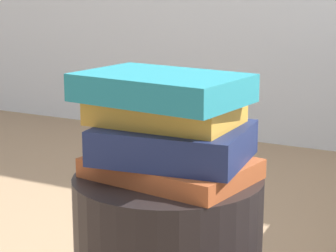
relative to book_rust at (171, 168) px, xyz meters
name	(u,v)px	position (x,y,z in m)	size (l,w,h in m)	color
book_rust	(171,168)	(0.00, 0.00, 0.00)	(0.28, 0.20, 0.03)	#994723
book_navy	(175,142)	(0.01, 0.01, 0.05)	(0.26, 0.20, 0.06)	#19234C
book_ochre	(165,111)	(-0.02, 0.01, 0.10)	(0.25, 0.17, 0.04)	#B7842D
book_teal	(162,88)	(-0.01, -0.01, 0.15)	(0.28, 0.19, 0.05)	#1E727F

